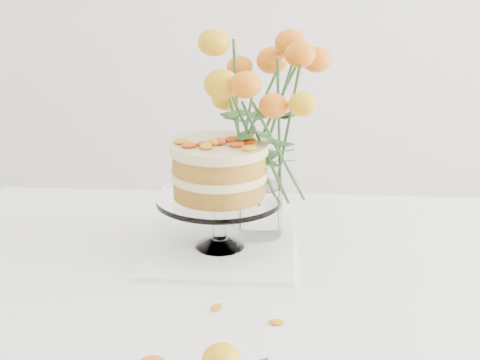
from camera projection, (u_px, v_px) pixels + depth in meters
The scene contains 7 objects.
table at pixel (288, 322), 1.22m from camera, with size 1.43×0.93×0.76m.
napkin at pixel (220, 248), 1.31m from camera, with size 0.29×0.29×0.01m, color white.
cake_stand at pixel (219, 175), 1.26m from camera, with size 0.25×0.25×0.22m.
rose_vase at pixel (261, 111), 1.29m from camera, with size 0.38×0.38×0.46m.
loose_rose_near at pixel (222, 360), 0.92m from camera, with size 0.10×0.05×0.05m.
stray_petal_a at pixel (216, 307), 1.10m from camera, with size 0.03×0.02×0.00m, color orange.
stray_petal_b at pixel (277, 322), 1.06m from camera, with size 0.03×0.02×0.00m, color orange.
Camera 1 is at (-0.02, -1.07, 1.32)m, focal length 50.00 mm.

